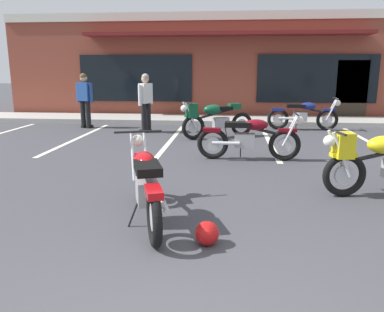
% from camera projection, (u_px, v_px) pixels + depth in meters
% --- Properties ---
extents(ground_plane, '(80.00, 80.00, 0.00)m').
position_uv_depth(ground_plane, '(211.00, 192.00, 5.87)').
color(ground_plane, '#3D3D42').
extents(sidewalk_kerb, '(22.00, 1.80, 0.14)m').
position_uv_depth(sidewalk_kerb, '(223.00, 120.00, 13.53)').
color(sidewalk_kerb, '#A8A59E').
rests_on(sidewalk_kerb, ground_plane).
extents(brick_storefront_building, '(16.50, 7.11, 3.79)m').
position_uv_depth(brick_storefront_building, '(226.00, 66.00, 17.17)').
color(brick_storefront_building, brown).
rests_on(brick_storefront_building, ground_plane).
extents(painted_stall_lines, '(12.68, 4.80, 0.01)m').
position_uv_depth(painted_stall_lines, '(220.00, 140.00, 10.05)').
color(painted_stall_lines, silver).
rests_on(painted_stall_lines, ground_plane).
extents(motorcycle_foreground_classic, '(1.00, 2.04, 0.98)m').
position_uv_depth(motorcycle_foreground_classic, '(146.00, 184.00, 4.71)').
color(motorcycle_foreground_classic, black).
rests_on(motorcycle_foreground_classic, ground_plane).
extents(motorcycle_red_sportbike, '(1.92, 1.26, 0.98)m').
position_uv_depth(motorcycle_red_sportbike, '(214.00, 118.00, 10.31)').
color(motorcycle_red_sportbike, black).
rests_on(motorcycle_red_sportbike, ground_plane).
extents(motorcycle_black_cruiser, '(2.11, 0.66, 0.98)m').
position_uv_depth(motorcycle_black_cruiser, '(250.00, 137.00, 7.84)').
color(motorcycle_black_cruiser, black).
rests_on(motorcycle_black_cruiser, ground_plane).
extents(motorcycle_blue_standard, '(2.11, 0.66, 0.98)m').
position_uv_depth(motorcycle_blue_standard, '(304.00, 115.00, 11.66)').
color(motorcycle_blue_standard, black).
rests_on(motorcycle_blue_standard, ground_plane).
extents(person_in_shorts_foreground, '(0.60, 0.36, 1.68)m').
position_uv_depth(person_in_shorts_foreground, '(85.00, 97.00, 11.96)').
color(person_in_shorts_foreground, black).
rests_on(person_in_shorts_foreground, ground_plane).
extents(person_by_back_row, '(0.39, 0.58, 1.68)m').
position_uv_depth(person_by_back_row, '(146.00, 99.00, 11.14)').
color(person_by_back_row, black).
rests_on(person_by_back_row, ground_plane).
extents(helmet_on_pavement, '(0.26, 0.26, 0.26)m').
position_uv_depth(helmet_on_pavement, '(207.00, 233.00, 4.10)').
color(helmet_on_pavement, '#B71414').
rests_on(helmet_on_pavement, ground_plane).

